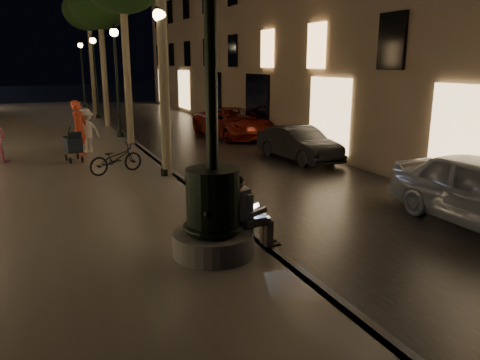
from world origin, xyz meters
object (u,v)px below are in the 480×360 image
lamp_curb_c (95,66)px  lamp_curb_d (82,65)px  seated_man_laptop (246,210)px  car_third (233,123)px  tree_far (88,11)px  bicycle (116,159)px  stroller (73,145)px  car_second (299,144)px  lamp_curb_a (162,69)px  pedestrian_red (79,128)px  tree_third (100,5)px  pedestrian_white (87,131)px  lamp_curb_b (116,67)px  fountain_lamppost (213,197)px

lamp_curb_c → lamp_curb_d: same height
seated_man_laptop → car_third: 13.97m
tree_far → bicycle: 18.15m
stroller → car_second: size_ratio=0.31×
lamp_curb_a → pedestrian_red: 5.08m
tree_far → lamp_curb_c: (-0.08, -2.00, -3.20)m
lamp_curb_d → pedestrian_red: 20.01m
seated_man_laptop → lamp_curb_c: (0.09, 22.00, 2.32)m
stroller → car_second: 7.71m
tree_far → pedestrian_red: bearing=-98.5°
tree_far → pedestrian_red: tree_far is taller
lamp_curb_a → tree_third: bearing=90.0°
lamp_curb_d → pedestrian_white: lamp_curb_d is taller
seated_man_laptop → bicycle: (-1.19, 6.85, -0.27)m
lamp_curb_a → stroller: (-2.31, 3.12, -2.46)m
tree_far → stroller: (-2.39, -14.88, -5.66)m
seated_man_laptop → pedestrian_red: (-1.90, 10.20, 0.26)m
lamp_curb_a → pedestrian_red: bearing=115.3°
lamp_curb_b → fountain_lamppost: bearing=-92.9°
tree_third → lamp_curb_d: bearing=90.0°
pedestrian_white → tree_third: bearing=-126.4°
fountain_lamppost → seated_man_laptop: size_ratio=3.86×
tree_third → lamp_curb_d: tree_third is taller
lamp_curb_c → stroller: lamp_curb_c is taller
pedestrian_red → pedestrian_white: 0.57m
tree_third → lamp_curb_d: size_ratio=1.50×
tree_far → lamp_curb_d: 6.80m
pedestrian_red → lamp_curb_b: bearing=3.0°
lamp_curb_d → tree_third: bearing=-90.0°
lamp_curb_d → car_third: (5.04, -17.00, -2.55)m
tree_third → fountain_lamppost: bearing=-92.2°
tree_third → lamp_curb_b: bearing=-90.0°
stroller → bicycle: stroller is taller
stroller → lamp_curb_d: bearing=75.5°
fountain_lamppost → bicycle: 6.90m
fountain_lamppost → tree_third: (0.70, 18.00, 4.93)m
stroller → pedestrian_white: pedestrian_white is taller
car_second → pedestrian_red: size_ratio=1.91×
pedestrian_white → lamp_curb_d: bearing=-118.3°
car_third → pedestrian_white: pedestrian_white is taller
lamp_curb_c → stroller: size_ratio=4.21×
car_third → lamp_curb_d: bearing=101.1°
car_third → lamp_curb_c: bearing=113.8°
tree_far → bicycle: (-1.36, -17.15, -5.79)m
car_second → car_third: (-0.11, 5.82, 0.08)m
lamp_curb_a → tree_far: bearing=89.7°
seated_man_laptop → lamp_curb_d: lamp_curb_d is taller
fountain_lamppost → car_third: fountain_lamppost is taller
pedestrian_white → tree_far: bearing=-120.9°
lamp_curb_a → bicycle: (-1.28, 0.85, -2.60)m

